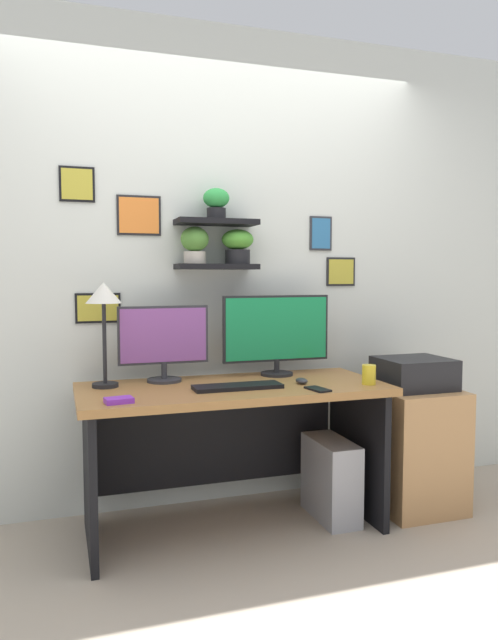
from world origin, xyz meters
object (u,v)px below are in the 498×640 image
keyboard (238,387)px  cell_phone (318,389)px  drawer_cabinet (412,447)px  pen_cup (369,375)px  desk (230,424)px  scissors_tray (119,400)px  printer (414,373)px  monitor_left (164,341)px  desk_lamp (104,303)px  monitor_right (276,332)px  computer_mouse (302,381)px  computer_tower_right (331,479)px

keyboard → cell_phone: bearing=-23.9°
drawer_cabinet → pen_cup: bearing=-156.4°
desk → scissors_tray: 0.70m
keyboard → printer: bearing=3.5°
keyboard → drawer_cabinet: size_ratio=0.65×
keyboard → printer: size_ratio=1.16×
keyboard → monitor_left: bearing=135.2°
cell_phone → desk_lamp: bearing=146.9°
monitor_right → computer_mouse: monitor_right is taller
printer → desk_lamp: bearing=173.8°
monitor_right → scissors_tray: monitor_right is taller
monitor_right → keyboard: 0.50m
monitor_left → keyboard: (0.31, -0.31, -0.21)m
desk_lamp → pen_cup: bearing=-15.0°
desk → monitor_right: (0.32, 0.16, 0.45)m
monitor_left → drawer_cabinet: size_ratio=0.70×
keyboard → cell_phone: size_ratio=3.14×
desk → cell_phone: bearing=-40.7°
cell_phone → computer_tower_right: size_ratio=0.33×
keyboard → desk_lamp: desk_lamp is taller
drawer_cabinet → scissors_tray: bearing=-172.6°
pen_cup → scissors_tray: pen_cup is taller
drawer_cabinet → cell_phone: bearing=-162.1°
monitor_right → drawer_cabinet: monitor_right is taller
desk → computer_tower_right: desk is taller
monitor_left → pen_cup: size_ratio=4.73×
keyboard → desk_lamp: (-0.62, 0.24, 0.41)m
keyboard → printer: printer is taller
computer_mouse → cell_phone: computer_mouse is taller
monitor_left → printer: size_ratio=1.25×
monitor_left → monitor_right: 0.63m
desk → monitor_left: (-0.32, 0.16, 0.43)m
computer_mouse → computer_tower_right: (0.19, 0.04, -0.55)m
computer_mouse → pen_cup: 0.34m
keyboard → computer_mouse: size_ratio=4.89×
monitor_right → monitor_left: bearing=-180.0°
monitor_right → keyboard: (-0.32, -0.31, -0.23)m
cell_phone → printer: 0.73m
computer_tower_right → drawer_cabinet: bearing=0.5°
pen_cup → monitor_right: bearing=130.6°
cell_phone → computer_mouse: bearing=81.5°
computer_tower_right → pen_cup: bearing=-51.3°
desk_lamp → cell_phone: (0.97, -0.40, -0.41)m
monitor_left → cell_phone: size_ratio=3.38×
keyboard → computer_mouse: computer_mouse is taller
monitor_left → pen_cup: monitor_left is taller
cell_phone → printer: printer is taller
keyboard → desk_lamp: size_ratio=0.84×
desk_lamp → keyboard: bearing=-21.6°
desk → scissors_tray: size_ratio=12.88×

